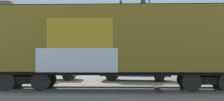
{
  "coord_description": "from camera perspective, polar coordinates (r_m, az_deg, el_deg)",
  "views": [
    {
      "loc": [
        0.27,
        -15.21,
        1.87
      ],
      "look_at": [
        -0.96,
        0.7,
        1.96
      ],
      "focal_mm": 49.05,
      "sensor_mm": 36.0,
      "label": 1
    }
  ],
  "objects": [
    {
      "name": "parked_car_black",
      "position": [
        21.15,
        19.79,
        -3.24
      ],
      "size": [
        4.38,
        2.11,
        1.56
      ],
      "color": "black",
      "rests_on": "ground_plane"
    },
    {
      "name": "parked_car_white",
      "position": [
        21.37,
        -12.06,
        -2.99
      ],
      "size": [
        4.54,
        1.93,
        1.77
      ],
      "color": "silver",
      "rests_on": "ground_plane"
    },
    {
      "name": "flagpole",
      "position": [
        27.43,
        6.92,
        5.96
      ],
      "size": [
        0.46,
        1.63,
        7.39
      ],
      "color": "silver",
      "rests_on": "ground_plane"
    },
    {
      "name": "ground_plane",
      "position": [
        15.32,
        3.41,
        -7.33
      ],
      "size": [
        260.0,
        260.0,
        0.0
      ],
      "primitive_type": "plane",
      "color": "slate"
    },
    {
      "name": "hillside",
      "position": [
        87.24,
        4.22,
        2.58
      ],
      "size": [
        119.94,
        28.96,
        17.34
      ],
      "color": "silver",
      "rests_on": "ground_plane"
    },
    {
      "name": "freight_car",
      "position": [
        15.25,
        0.67,
        1.76
      ],
      "size": [
        13.81,
        3.4,
        4.28
      ],
      "color": "olive",
      "rests_on": "ground_plane"
    },
    {
      "name": "track",
      "position": [
        15.37,
        -0.84,
        -7.16
      ],
      "size": [
        60.02,
        3.83,
        0.08
      ],
      "color": "#4C4742",
      "rests_on": "ground_plane"
    },
    {
      "name": "parked_car_blue",
      "position": [
        20.23,
        4.31,
        -3.15
      ],
      "size": [
        4.65,
        2.16,
        1.73
      ],
      "color": "navy",
      "rests_on": "ground_plane"
    }
  ]
}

